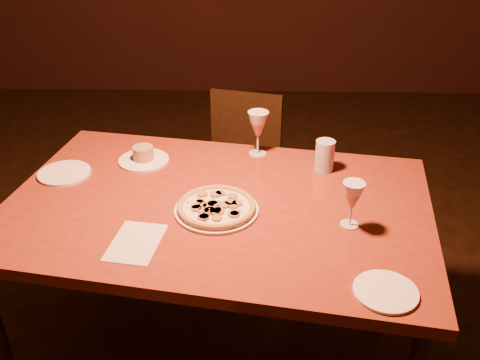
{
  "coord_description": "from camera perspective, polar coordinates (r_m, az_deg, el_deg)",
  "views": [
    {
      "loc": [
        0.1,
        -1.5,
        1.85
      ],
      "look_at": [
        0.06,
        0.19,
        0.88
      ],
      "focal_mm": 40.0,
      "sensor_mm": 36.0,
      "label": 1
    }
  ],
  "objects": [
    {
      "name": "water_tumbler",
      "position": [
        2.14,
        9.02,
        2.57
      ],
      "size": [
        0.08,
        0.08,
        0.13
      ],
      "primitive_type": "cylinder",
      "color": "#B0B9C0",
      "rests_on": "dining_table"
    },
    {
      "name": "menu_card",
      "position": [
        1.77,
        -11.05,
        -6.53
      ],
      "size": [
        0.18,
        0.24,
        0.0
      ],
      "primitive_type": "cube",
      "rotation": [
        0.0,
        0.0,
        -0.15
      ],
      "color": "beige",
      "rests_on": "dining_table"
    },
    {
      "name": "chair_far",
      "position": [
        2.96,
        0.04,
        1.94
      ],
      "size": [
        0.48,
        0.48,
        0.83
      ],
      "rotation": [
        0.0,
        0.0,
        -0.24
      ],
      "color": "black",
      "rests_on": "floor"
    },
    {
      "name": "wine_glass_right",
      "position": [
        1.81,
        11.84,
        -2.56
      ],
      "size": [
        0.07,
        0.07,
        0.16
      ],
      "primitive_type": null,
      "color": "#CD6955",
      "rests_on": "dining_table"
    },
    {
      "name": "pizza_plate",
      "position": [
        1.88,
        -2.53,
        -2.92
      ],
      "size": [
        0.3,
        0.3,
        0.03
      ],
      "color": "white",
      "rests_on": "dining_table"
    },
    {
      "name": "side_plate_near",
      "position": [
        1.6,
        15.27,
        -11.41
      ],
      "size": [
        0.18,
        0.18,
        0.01
      ],
      "primitive_type": "cylinder",
      "color": "white",
      "rests_on": "dining_table"
    },
    {
      "name": "wine_glass_far",
      "position": [
        2.23,
        1.93,
        4.99
      ],
      "size": [
        0.09,
        0.09,
        0.19
      ],
      "primitive_type": null,
      "color": "#CD6955",
      "rests_on": "dining_table"
    },
    {
      "name": "ramekin_saucer",
      "position": [
        2.24,
        -10.25,
        2.47
      ],
      "size": [
        0.21,
        0.21,
        0.07
      ],
      "color": "white",
      "rests_on": "dining_table"
    },
    {
      "name": "dining_table",
      "position": [
        1.98,
        -2.44,
        -4.19
      ],
      "size": [
        1.67,
        1.22,
        0.82
      ],
      "rotation": [
        0.0,
        0.0,
        -0.17
      ],
      "color": "maroon",
      "rests_on": "floor"
    },
    {
      "name": "side_plate_left",
      "position": [
        2.23,
        -18.24,
        0.71
      ],
      "size": [
        0.21,
        0.21,
        0.01
      ],
      "primitive_type": "cylinder",
      "color": "white",
      "rests_on": "dining_table"
    }
  ]
}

